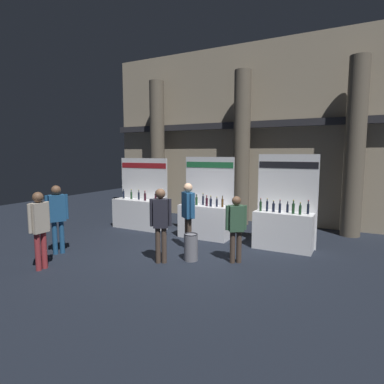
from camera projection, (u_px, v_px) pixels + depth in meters
name	position (u px, v px, depth m)	size (l,w,h in m)	color
ground_plane	(183.00, 256.00, 8.18)	(24.00, 24.00, 0.00)	black
hall_colonnade	(247.00, 137.00, 12.07)	(11.90, 1.20, 6.64)	tan
exhibitor_booth_0	(139.00, 211.00, 11.21)	(1.94, 0.66, 2.44)	white
exhibitor_booth_1	(205.00, 218.00, 9.94)	(1.65, 0.66, 2.50)	white
exhibitor_booth_2	(284.00, 226.00, 8.75)	(1.64, 0.66, 2.59)	white
trash_bin	(191.00, 247.00, 7.84)	(0.34, 0.34, 0.67)	slate
visitor_0	(57.00, 213.00, 8.28)	(0.41, 0.50, 1.79)	navy
visitor_1	(236.00, 224.00, 7.60)	(0.44, 0.39, 1.61)	#47382D
visitor_2	(161.00, 219.00, 7.57)	(0.46, 0.36, 1.79)	#47382D
visitor_3	(39.00, 224.00, 7.15)	(0.23, 0.53, 1.77)	maroon
visitor_4	(188.00, 210.00, 8.66)	(0.45, 0.42, 1.82)	#47382D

